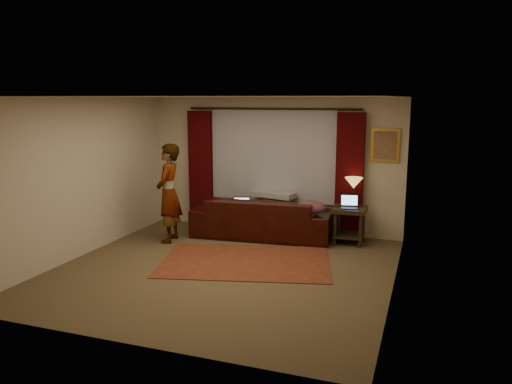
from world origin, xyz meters
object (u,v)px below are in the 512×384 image
laptop_table (350,202)px  person (169,193)px  laptop_sofa (242,205)px  sofa (262,209)px  tiffany_lamp (353,192)px  end_table (349,225)px

laptop_table → person: size_ratio=0.19×
laptop_sofa → sofa: bearing=17.1°
laptop_table → person: (-3.12, -0.84, 0.11)m
tiffany_lamp → laptop_table: size_ratio=1.49×
laptop_sofa → person: size_ratio=0.20×
laptop_table → laptop_sofa: bearing=175.0°
sofa → person: person is taller
sofa → laptop_table: 1.65m
laptop_table → tiffany_lamp: bearing=72.2°
person → tiffany_lamp: bearing=98.6°
sofa → end_table: sofa is taller
laptop_sofa → person: bearing=-171.6°
tiffany_lamp → laptop_sofa: bearing=-167.2°
end_table → person: 3.30m
laptop_sofa → laptop_table: size_ratio=1.01×
laptop_sofa → tiffany_lamp: 2.05m
sofa → person: (-1.50, -0.85, 0.37)m
laptop_sofa → end_table: bearing=-10.0°
sofa → laptop_table: size_ratio=7.46×
laptop_sofa → tiffany_lamp: (1.98, 0.45, 0.29)m
sofa → end_table: (1.62, 0.07, -0.19)m
laptop_sofa → laptop_table: laptop_table is taller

